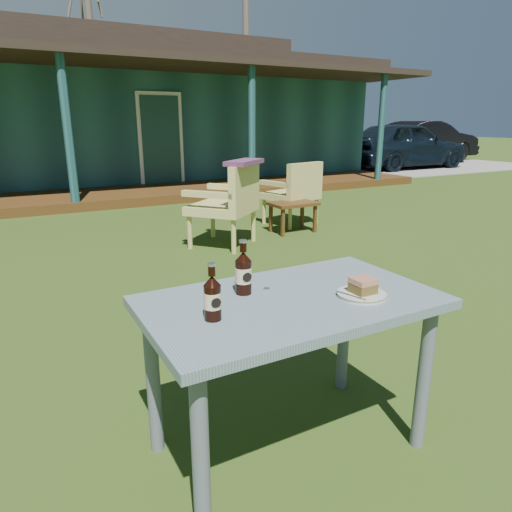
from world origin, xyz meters
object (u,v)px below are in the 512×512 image
car_near (404,145)px  armchair_right (295,190)px  cake_slice (363,285)px  cola_bottle_far (212,297)px  side_table (293,207)px  armchair_left (229,201)px  cafe_table (291,320)px  cola_bottle_near (243,272)px  car_far (425,141)px  plate (362,294)px

car_near → armchair_right: 9.12m
cake_slice → armchair_right: (2.31, 4.00, -0.27)m
cola_bottle_far → side_table: bearing=52.9°
armchair_right → armchair_left: bearing=-155.5°
car_near → cola_bottle_far: bearing=130.9°
cola_bottle_far → armchair_right: (2.95, 3.92, -0.31)m
side_table → cafe_table: bearing=-123.4°
cake_slice → cola_bottle_near: cola_bottle_near is taller
armchair_right → side_table: bearing=-126.2°
car_far → plate: size_ratio=21.42×
armchair_right → side_table: size_ratio=1.47×
cola_bottle_far → plate: bearing=-7.3°
cola_bottle_far → car_far: bearing=39.3°
cake_slice → side_table: size_ratio=0.15×
car_far → armchair_right: (-10.44, -7.03, -0.22)m
armchair_right → car_near: bearing=34.8°
cake_slice → cola_bottle_far: (-0.64, 0.08, 0.04)m
car_far → side_table: car_far is taller
cola_bottle_far → armchair_left: 3.72m
cola_bottle_near → side_table: size_ratio=0.39×
cola_bottle_far → side_table: (2.68, 3.55, -0.46)m
plate → cola_bottle_far: size_ratio=0.95×
armchair_left → armchair_right: size_ratio=1.10×
plate → cola_bottle_near: (-0.41, 0.26, 0.08)m
cafe_table → armchair_left: armchair_left is taller
cake_slice → armchair_right: bearing=59.9°
cola_bottle_near → armchair_right: (2.73, 3.74, -0.32)m
cafe_table → plate: plate is taller
car_far → armchair_right: size_ratio=4.96×
cake_slice → armchair_left: (1.01, 3.40, -0.23)m
armchair_left → side_table: size_ratio=1.61×
car_near → cafe_table: 13.55m
cola_bottle_near → side_table: 4.20m
cola_bottle_near → side_table: cola_bottle_near is taller
armchair_left → car_near: bearing=33.4°
cola_bottle_near → armchair_right: bearing=53.8°
cola_bottle_near → cafe_table: bearing=-42.8°
car_far → side_table: 13.03m
cake_slice → armchair_left: 3.56m
cafe_table → armchair_right: 4.66m
car_near → cafe_table: size_ratio=3.52×
cake_slice → side_table: (2.04, 3.63, -0.42)m
car_near → car_far: size_ratio=0.97×
side_table → cola_bottle_near: bearing=-126.2°
car_near → plate: (-9.80, -9.20, 0.01)m
armchair_left → armchair_right: 1.43m
car_far → cafe_table: (-13.02, -10.91, -0.10)m
side_table → plate: bearing=-119.4°
car_near → cake_slice: bearing=133.0°
plate → armchair_right: armchair_right is taller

